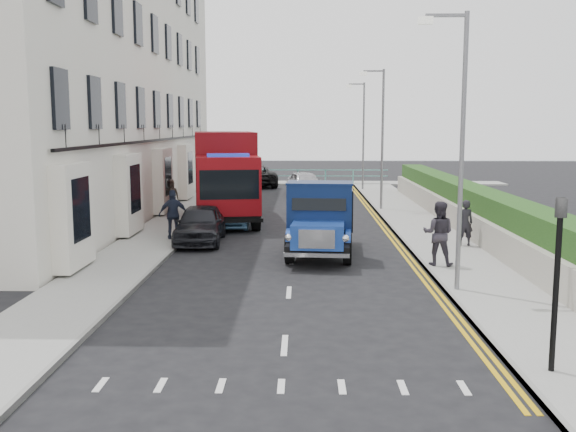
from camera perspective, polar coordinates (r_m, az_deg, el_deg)
The scene contains 23 objects.
ground at distance 18.56m, azimuth 0.21°, elevation -5.24°, with size 120.00×120.00×0.00m, color black.
pavement_west at distance 27.94m, azimuth -10.16°, elevation -0.73°, with size 2.40×38.00×0.12m, color gray.
pavement_east at distance 27.83m, azimuth 11.54°, elevation -0.80°, with size 2.60×38.00×0.12m, color gray.
promenade at distance 47.25m, azimuth 0.88°, elevation 2.95°, with size 30.00×2.50×0.12m, color gray.
sea_plane at distance 78.18m, azimuth 1.05°, elevation 4.93°, with size 120.00×120.00×0.00m, color #4F606C.
terrace_west at distance 32.70m, azimuth -16.59°, elevation 12.82°, with size 6.31×30.20×14.25m.
garden_east at distance 28.12m, azimuth 15.43°, elevation 0.89°, with size 1.45×28.00×1.75m.
seafront_railing at distance 46.41m, azimuth 0.87°, elevation 3.50°, with size 13.00×0.08×1.11m.
lamp_near at distance 16.52m, azimuth 14.84°, elevation 6.85°, with size 1.23×0.18×7.00m.
lamp_mid at distance 32.29m, azimuth 8.19°, elevation 7.50°, with size 1.23×0.18×7.00m.
lamp_far at distance 42.24m, azimuth 6.57°, elevation 7.64°, with size 1.23×0.18×7.00m.
traffic_signal at distance 11.60m, azimuth 22.86°, elevation -3.49°, with size 0.16×0.20×3.10m.
bedford_lorry at distance 20.62m, azimuth 2.85°, elevation -0.71°, with size 2.41×5.32×2.45m.
red_lorry at distance 28.97m, azimuth -5.60°, elevation 3.76°, with size 3.74×7.90×3.98m.
parked_car_front at distance 23.66m, azimuth -7.82°, elevation -0.70°, with size 1.65×4.10×1.40m, color black.
parked_car_mid at distance 27.48m, azimuth -4.86°, elevation 0.59°, with size 1.51×4.32×1.42m, color #5890BE.
parked_car_rear at distance 35.72m, azimuth -5.05°, elevation 2.39°, with size 2.12×5.21×1.51m, color #A8A8AD.
seafront_car_left at distance 45.33m, azimuth -2.99°, elevation 3.61°, with size 2.52×5.46×1.52m, color black.
seafront_car_right at distance 39.20m, azimuth 1.52°, elevation 2.90°, with size 1.76×4.39×1.49m, color #B0AFB4.
pedestrian_east_near at distance 23.05m, azimuth 15.44°, elevation -0.58°, with size 0.58×0.38×1.60m, color black.
pedestrian_east_far at distance 19.61m, azimuth 13.23°, elevation -1.51°, with size 0.94×0.73×1.92m, color #312C36.
pedestrian_west_near at distance 23.92m, azimuth -10.15°, elevation 0.14°, with size 1.06×0.44×1.81m, color #1A2030.
pedestrian_west_far at distance 31.36m, azimuth -10.38°, elevation 1.80°, with size 0.78×0.51×1.60m, color #40352E.
Camera 1 is at (0.34, -18.06, 4.27)m, focal length 40.00 mm.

